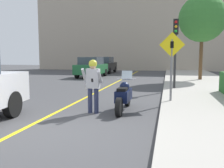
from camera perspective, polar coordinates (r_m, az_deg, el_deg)
ground_plane at (r=6.07m, az=-15.74°, el=-10.76°), size 80.00×80.00×0.00m
road_center_line at (r=11.73m, az=-4.35°, el=-2.25°), size 0.12×36.00×0.01m
building_backdrop at (r=31.38m, az=7.64°, el=12.18°), size 28.00×1.20×9.90m
motorcycle at (r=8.06m, az=2.70°, el=-2.73°), size 0.62×2.15×1.27m
person_biker at (r=7.66m, az=-4.37°, el=0.70°), size 0.59×0.46×1.66m
crossing_sign at (r=9.28m, az=13.47°, el=5.42°), size 0.91×0.08×2.48m
traffic_light at (r=13.07m, az=14.31°, el=9.67°), size 0.26×0.30×3.46m
street_tree at (r=18.59m, az=19.95°, el=13.86°), size 3.19×3.19×5.77m
parked_car_green at (r=20.97m, az=-4.70°, el=3.90°), size 1.88×4.20×1.68m
parked_car_black at (r=26.16m, az=-1.75°, el=4.41°), size 1.88×4.20×1.68m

